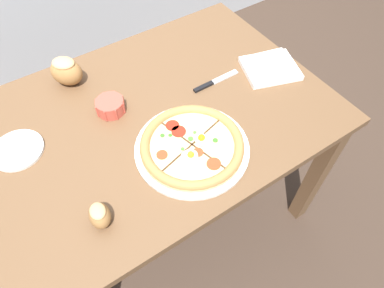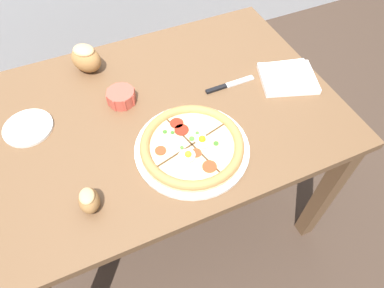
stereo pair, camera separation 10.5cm
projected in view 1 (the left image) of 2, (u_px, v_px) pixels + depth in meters
name	position (u px, v px, depth m)	size (l,w,h in m)	color
ground_plane	(167.00, 209.00, 1.76)	(12.00, 12.00, 0.00)	#3D2D23
dining_table	(157.00, 133.00, 1.25)	(1.19, 0.85, 0.74)	brown
pizza	(192.00, 146.00, 1.06)	(0.36, 0.36, 0.05)	white
ramekin_bowl	(110.00, 106.00, 1.15)	(0.10, 0.10, 0.05)	#C64C3D
napkin_folded	(270.00, 67.00, 1.28)	(0.24, 0.22, 0.04)	white
bread_piece_near	(100.00, 215.00, 0.90)	(0.07, 0.08, 0.07)	olive
bread_piece_mid	(66.00, 71.00, 1.21)	(0.14, 0.15, 0.10)	#A3703D
knife_main	(215.00, 81.00, 1.25)	(0.19, 0.02, 0.01)	silver
side_saucer	(18.00, 150.00, 1.07)	(0.16, 0.16, 0.01)	white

